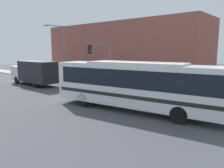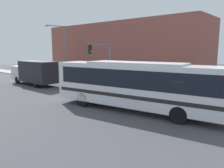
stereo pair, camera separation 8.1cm
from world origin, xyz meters
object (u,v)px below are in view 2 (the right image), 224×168
(fire_hydrant, at_px, (170,92))
(traffic_light_pole, at_px, (103,58))
(street_lamp, at_px, (62,48))
(city_bus, at_px, (135,83))
(pedestrian_near_corner, at_px, (79,75))
(parking_meter, at_px, (107,79))
(delivery_truck, at_px, (35,72))

(fire_hydrant, relative_size, traffic_light_pole, 0.15)
(street_lamp, bearing_deg, city_bus, -109.00)
(fire_hydrant, distance_m, traffic_light_pole, 7.93)
(pedestrian_near_corner, bearing_deg, street_lamp, 119.31)
(fire_hydrant, distance_m, parking_meter, 7.57)
(city_bus, relative_size, street_lamp, 1.74)
(delivery_truck, height_order, parking_meter, delivery_truck)
(delivery_truck, xyz_separation_m, pedestrian_near_corner, (4.99, -2.40, -0.61))
(fire_hydrant, bearing_deg, delivery_truck, 104.39)
(traffic_light_pole, xyz_separation_m, parking_meter, (1.03, 0.26, -2.40))
(traffic_light_pole, distance_m, pedestrian_near_corner, 6.87)
(parking_meter, bearing_deg, street_lamp, 91.34)
(traffic_light_pole, distance_m, parking_meter, 2.63)
(city_bus, bearing_deg, fire_hydrant, -7.50)
(delivery_truck, height_order, traffic_light_pole, traffic_light_pole)
(parking_meter, height_order, pedestrian_near_corner, pedestrian_near_corner)
(traffic_light_pole, relative_size, street_lamp, 0.66)
(city_bus, distance_m, traffic_light_pole, 8.71)
(delivery_truck, height_order, street_lamp, street_lamp)
(pedestrian_near_corner, bearing_deg, delivery_truck, 154.26)
(parking_meter, relative_size, pedestrian_near_corner, 0.81)
(parking_meter, bearing_deg, pedestrian_near_corner, 80.92)
(city_bus, distance_m, street_lamp, 16.51)
(delivery_truck, bearing_deg, traffic_light_pole, -70.47)
(traffic_light_pole, relative_size, parking_meter, 3.53)
(city_bus, bearing_deg, delivery_truck, 76.89)
(city_bus, bearing_deg, street_lamp, 63.09)
(fire_hydrant, relative_size, pedestrian_near_corner, 0.43)
(delivery_truck, height_order, pedestrian_near_corner, delivery_truck)
(traffic_light_pole, relative_size, pedestrian_near_corner, 2.85)
(delivery_truck, distance_m, street_lamp, 4.84)
(fire_hydrant, bearing_deg, city_bus, -179.59)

